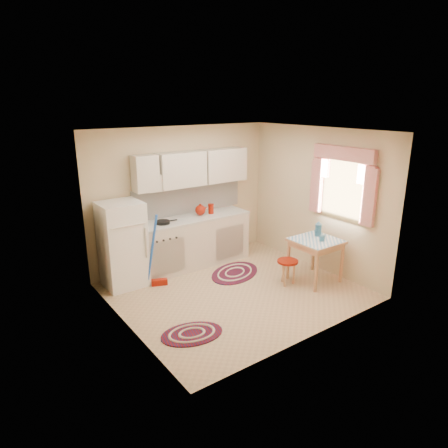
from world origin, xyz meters
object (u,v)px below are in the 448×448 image
(base_cabinets, at_px, (190,243))
(table, at_px, (315,260))
(stool, at_px, (287,272))
(fridge, at_px, (123,245))

(base_cabinets, bearing_deg, table, -52.17)
(base_cabinets, xyz_separation_m, stool, (0.88, -1.60, -0.23))
(fridge, distance_m, stool, 2.72)
(fridge, xyz_separation_m, base_cabinets, (1.29, 0.05, -0.26))
(table, xyz_separation_m, stool, (-0.48, 0.16, -0.15))
(fridge, height_order, table, fridge)
(fridge, distance_m, base_cabinets, 1.32)
(fridge, xyz_separation_m, table, (2.66, -1.70, -0.34))
(fridge, bearing_deg, stool, -35.44)
(base_cabinets, height_order, table, base_cabinets)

